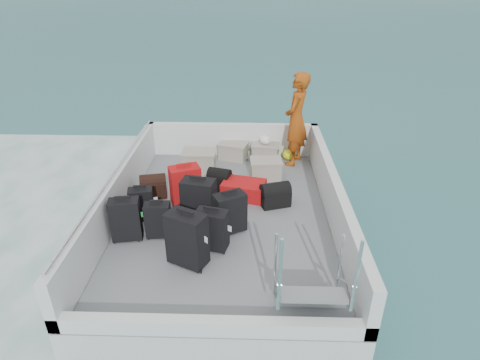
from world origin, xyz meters
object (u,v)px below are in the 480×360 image
object	(u,v)px
suitcase_1	(158,221)
suitcase_2	(142,204)
suitcase_5	(185,186)
suitcase_6	(212,230)
suitcase_7	(230,213)
crate_0	(199,161)
crate_1	(233,151)
suitcase_4	(199,202)
passenger	(296,120)
crate_3	(266,169)
crate_2	(265,152)
suitcase_3	(187,240)
suitcase_0	(126,220)
suitcase_8	(244,189)

from	to	relation	value
suitcase_1	suitcase_2	bearing A→B (deg)	123.49
suitcase_2	suitcase_5	world-z (taller)	suitcase_5
suitcase_6	suitcase_7	size ratio (longest dim) A/B	0.95
crate_0	crate_1	distance (m)	0.86
suitcase_4	suitcase_6	world-z (taller)	suitcase_4
suitcase_2	passenger	world-z (taller)	passenger
crate_3	passenger	distance (m)	1.19
suitcase_4	passenger	size ratio (longest dim) A/B	0.40
suitcase_4	crate_2	bearing A→B (deg)	77.43
crate_2	crate_3	world-z (taller)	crate_3
suitcase_7	suitcase_6	bearing A→B (deg)	-147.21
suitcase_3	crate_3	size ratio (longest dim) A/B	1.39
suitcase_0	crate_0	bearing A→B (deg)	62.02
suitcase_0	crate_1	size ratio (longest dim) A/B	1.21
suitcase_6	crate_2	distance (m)	3.21
suitcase_5	suitcase_8	size ratio (longest dim) A/B	0.94
suitcase_7	crate_2	size ratio (longest dim) A/B	1.23
crate_1	suitcase_4	bearing A→B (deg)	-99.97
suitcase_3	passenger	distance (m)	3.75
suitcase_4	passenger	distance (m)	2.89
suitcase_4	suitcase_8	size ratio (longest dim) A/B	1.02
suitcase_0	suitcase_1	bearing A→B (deg)	0.13
crate_1	crate_2	distance (m)	0.67
suitcase_6	crate_2	bearing A→B (deg)	88.82
suitcase_8	suitcase_7	bearing A→B (deg)	-175.87
suitcase_4	crate_1	size ratio (longest dim) A/B	1.35
suitcase_7	crate_3	size ratio (longest dim) A/B	1.15
suitcase_2	crate_0	distance (m)	1.94
crate_2	passenger	bearing A→B (deg)	-15.20
crate_3	suitcase_8	bearing A→B (deg)	-118.56
suitcase_8	suitcase_6	bearing A→B (deg)	178.40
suitcase_2	suitcase_5	xyz separation A→B (m)	(0.63, 0.50, 0.07)
suitcase_6	passenger	xyz separation A→B (m)	(1.42, 2.94, 0.63)
suitcase_5	passenger	world-z (taller)	passenger
suitcase_5	suitcase_7	size ratio (longest dim) A/B	1.06
suitcase_1	suitcase_8	bearing A→B (deg)	40.99
suitcase_3	suitcase_7	size ratio (longest dim) A/B	1.21
suitcase_8	passenger	bearing A→B (deg)	-21.05
suitcase_2	crate_3	world-z (taller)	suitcase_2
suitcase_1	suitcase_5	xyz separation A→B (m)	(0.26, 0.98, 0.06)
suitcase_3	crate_0	world-z (taller)	suitcase_3
suitcase_4	suitcase_2	bearing A→B (deg)	-172.32
suitcase_5	suitcase_4	bearing A→B (deg)	-84.80
suitcase_3	suitcase_5	world-z (taller)	suitcase_3
suitcase_5	crate_3	size ratio (longest dim) A/B	1.22
crate_0	suitcase_7	bearing A→B (deg)	-71.20
suitcase_1	passenger	size ratio (longest dim) A/B	0.30
suitcase_2	crate_1	distance (m)	2.73
crate_2	suitcase_3	bearing A→B (deg)	-108.13
suitcase_4	crate_3	xyz separation A→B (m)	(1.09, 1.59, -0.20)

